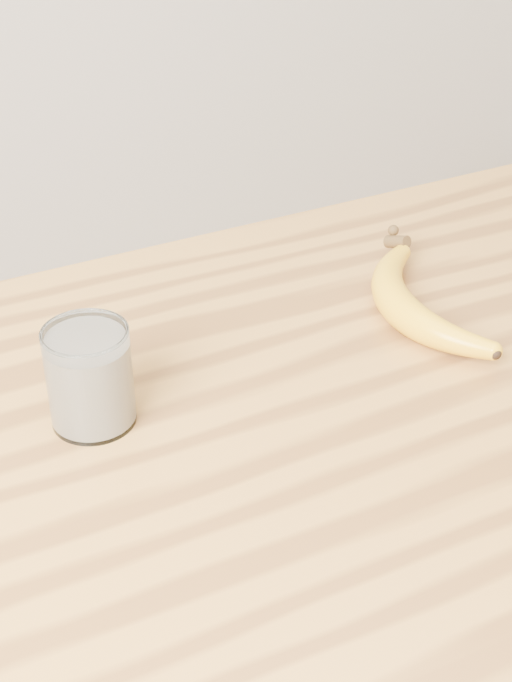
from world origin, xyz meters
name	(u,v)px	position (x,y,z in m)	size (l,w,h in m)	color
table	(356,527)	(0.00, 0.00, 0.77)	(1.20, 0.80, 0.90)	#AA7533
smoothie_glass	(90,378)	(-0.21, 0.11, 0.95)	(0.08, 0.08, 0.10)	white
banana	(396,306)	(0.12, 0.13, 0.92)	(0.11, 0.31, 0.04)	gold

